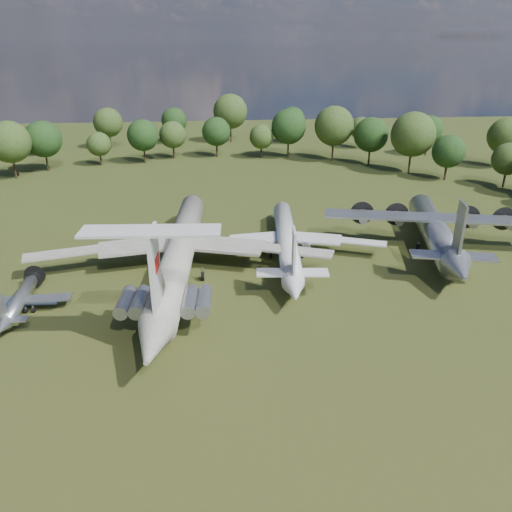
{
  "coord_description": "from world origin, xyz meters",
  "views": [
    {
      "loc": [
        0.22,
        -64.96,
        32.32
      ],
      "look_at": [
        6.35,
        -3.29,
        5.0
      ],
      "focal_mm": 35.0,
      "sensor_mm": 36.0,
      "label": 1
    }
  ],
  "objects_px": {
    "il62_airliner": "(180,256)",
    "an12_transport": "(434,234)",
    "tu104_jet": "(286,243)",
    "person_on_il62": "(162,282)",
    "small_prop_northwest": "(20,303)",
    "small_prop_west": "(15,305)"
  },
  "relations": [
    {
      "from": "tu104_jet",
      "to": "an12_transport",
      "type": "xyz_separation_m",
      "value": [
        24.56,
        0.29,
        0.54
      ]
    },
    {
      "from": "tu104_jet",
      "to": "small_prop_west",
      "type": "xyz_separation_m",
      "value": [
        -37.17,
        -14.35,
        -1.05
      ]
    },
    {
      "from": "il62_airliner",
      "to": "tu104_jet",
      "type": "relative_size",
      "value": 1.39
    },
    {
      "from": "an12_transport",
      "to": "small_prop_northwest",
      "type": "height_order",
      "value": "an12_transport"
    },
    {
      "from": "il62_airliner",
      "to": "tu104_jet",
      "type": "bearing_deg",
      "value": 21.14
    },
    {
      "from": "il62_airliner",
      "to": "person_on_il62",
      "type": "relative_size",
      "value": 29.86
    },
    {
      "from": "an12_transport",
      "to": "person_on_il62",
      "type": "height_order",
      "value": "person_on_il62"
    },
    {
      "from": "person_on_il62",
      "to": "an12_transport",
      "type": "bearing_deg",
      "value": -125.92
    },
    {
      "from": "il62_airliner",
      "to": "an12_transport",
      "type": "relative_size",
      "value": 1.46
    },
    {
      "from": "il62_airliner",
      "to": "small_prop_northwest",
      "type": "height_order",
      "value": "il62_airliner"
    },
    {
      "from": "tu104_jet",
      "to": "small_prop_northwest",
      "type": "distance_m",
      "value": 39.28
    },
    {
      "from": "small_prop_west",
      "to": "person_on_il62",
      "type": "height_order",
      "value": "person_on_il62"
    },
    {
      "from": "an12_transport",
      "to": "small_prop_northwest",
      "type": "bearing_deg",
      "value": -153.34
    },
    {
      "from": "il62_airliner",
      "to": "tu104_jet",
      "type": "distance_m",
      "value": 17.36
    },
    {
      "from": "small_prop_northwest",
      "to": "person_on_il62",
      "type": "bearing_deg",
      "value": -21.81
    },
    {
      "from": "tu104_jet",
      "to": "person_on_il62",
      "type": "distance_m",
      "value": 27.94
    },
    {
      "from": "small_prop_northwest",
      "to": "an12_transport",
      "type": "bearing_deg",
      "value": 11.3
    },
    {
      "from": "an12_transport",
      "to": "small_prop_west",
      "type": "height_order",
      "value": "an12_transport"
    },
    {
      "from": "small_prop_northwest",
      "to": "person_on_il62",
      "type": "xyz_separation_m",
      "value": [
        18.8,
        -6.68,
        5.47
      ]
    },
    {
      "from": "tu104_jet",
      "to": "il62_airliner",
      "type": "bearing_deg",
      "value": -157.28
    },
    {
      "from": "tu104_jet",
      "to": "person_on_il62",
      "type": "xyz_separation_m",
      "value": [
        -17.72,
        -21.1,
        4.61
      ]
    },
    {
      "from": "an12_transport",
      "to": "small_prop_west",
      "type": "xyz_separation_m",
      "value": [
        -61.73,
        -14.65,
        -1.58
      ]
    }
  ]
}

